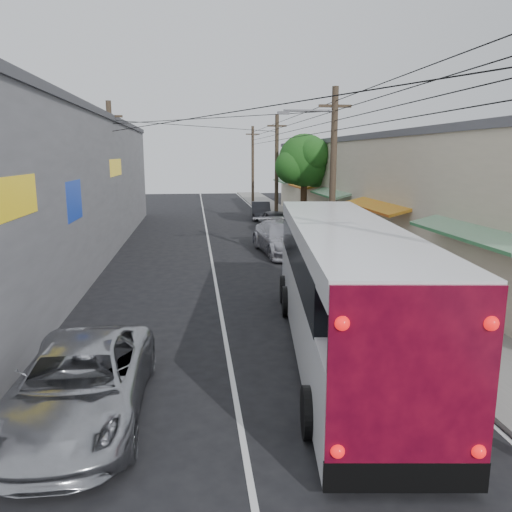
{
  "coord_description": "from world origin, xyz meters",
  "views": [
    {
      "loc": [
        -0.78,
        -8.28,
        5.19
      ],
      "look_at": [
        1.3,
        8.6,
        1.73
      ],
      "focal_mm": 35.0,
      "sensor_mm": 36.0,
      "label": 1
    }
  ],
  "objects_px": {
    "pedestrian_far": "(325,247)",
    "parked_suv": "(282,238)",
    "jeepney": "(80,383)",
    "parked_car_mid": "(276,222)",
    "parked_car_far": "(261,210)",
    "pedestrian_near": "(410,268)",
    "coach_bus": "(341,285)"
  },
  "relations": [
    {
      "from": "jeepney",
      "to": "parked_car_mid",
      "type": "xyz_separation_m",
      "value": [
        7.72,
        23.1,
        0.01
      ]
    },
    {
      "from": "parked_car_mid",
      "to": "parked_suv",
      "type": "bearing_deg",
      "value": -100.66
    },
    {
      "from": "jeepney",
      "to": "parked_car_mid",
      "type": "distance_m",
      "value": 24.36
    },
    {
      "from": "pedestrian_near",
      "to": "coach_bus",
      "type": "bearing_deg",
      "value": 50.45
    },
    {
      "from": "pedestrian_far",
      "to": "parked_suv",
      "type": "bearing_deg",
      "value": -32.93
    },
    {
      "from": "coach_bus",
      "to": "parked_car_far",
      "type": "relative_size",
      "value": 2.91
    },
    {
      "from": "parked_suv",
      "to": "parked_car_far",
      "type": "xyz_separation_m",
      "value": [
        0.8,
        14.62,
        -0.16
      ]
    },
    {
      "from": "parked_car_mid",
      "to": "jeepney",
      "type": "bearing_deg",
      "value": -112.44
    },
    {
      "from": "parked_car_far",
      "to": "coach_bus",
      "type": "bearing_deg",
      "value": -87.69
    },
    {
      "from": "jeepney",
      "to": "parked_car_mid",
      "type": "bearing_deg",
      "value": 72.1
    },
    {
      "from": "parked_car_far",
      "to": "pedestrian_near",
      "type": "height_order",
      "value": "pedestrian_near"
    },
    {
      "from": "parked_car_far",
      "to": "pedestrian_near",
      "type": "relative_size",
      "value": 2.76
    },
    {
      "from": "parked_car_mid",
      "to": "pedestrian_far",
      "type": "xyz_separation_m",
      "value": [
        0.8,
        -9.63,
        0.05
      ]
    },
    {
      "from": "jeepney",
      "to": "pedestrian_near",
      "type": "height_order",
      "value": "pedestrian_near"
    },
    {
      "from": "jeepney",
      "to": "pedestrian_far",
      "type": "height_order",
      "value": "pedestrian_far"
    },
    {
      "from": "jeepney",
      "to": "parked_car_far",
      "type": "bearing_deg",
      "value": 76.55
    },
    {
      "from": "parked_car_mid",
      "to": "pedestrian_far",
      "type": "distance_m",
      "value": 9.67
    },
    {
      "from": "coach_bus",
      "to": "jeepney",
      "type": "distance_m",
      "value": 6.86
    },
    {
      "from": "parked_car_mid",
      "to": "parked_car_far",
      "type": "distance_m",
      "value": 7.81
    },
    {
      "from": "coach_bus",
      "to": "pedestrian_far",
      "type": "xyz_separation_m",
      "value": [
        2.39,
        10.58,
        -0.98
      ]
    },
    {
      "from": "jeepney",
      "to": "pedestrian_near",
      "type": "xyz_separation_m",
      "value": [
        10.55,
        8.39,
        0.12
      ]
    },
    {
      "from": "parked_car_mid",
      "to": "pedestrian_near",
      "type": "distance_m",
      "value": 14.98
    },
    {
      "from": "parked_suv",
      "to": "pedestrian_far",
      "type": "xyz_separation_m",
      "value": [
        1.6,
        -2.82,
        -0.03
      ]
    },
    {
      "from": "parked_suv",
      "to": "parked_car_mid",
      "type": "xyz_separation_m",
      "value": [
        0.8,
        6.82,
        -0.08
      ]
    },
    {
      "from": "jeepney",
      "to": "parked_suv",
      "type": "height_order",
      "value": "parked_suv"
    },
    {
      "from": "pedestrian_near",
      "to": "pedestrian_far",
      "type": "bearing_deg",
      "value": -68.92
    },
    {
      "from": "coach_bus",
      "to": "pedestrian_near",
      "type": "distance_m",
      "value": 7.12
    },
    {
      "from": "parked_suv",
      "to": "parked_car_far",
      "type": "height_order",
      "value": "parked_suv"
    },
    {
      "from": "jeepney",
      "to": "parked_car_far",
      "type": "distance_m",
      "value": 31.86
    },
    {
      "from": "jeepney",
      "to": "parked_suv",
      "type": "relative_size",
      "value": 0.93
    },
    {
      "from": "coach_bus",
      "to": "pedestrian_near",
      "type": "relative_size",
      "value": 8.04
    },
    {
      "from": "coach_bus",
      "to": "parked_car_mid",
      "type": "height_order",
      "value": "coach_bus"
    }
  ]
}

